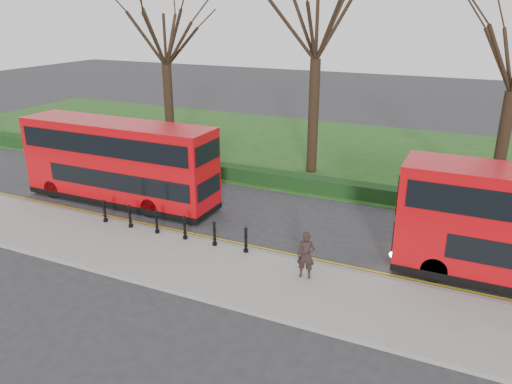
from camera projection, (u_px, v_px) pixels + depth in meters
The scene contains 12 objects.
ground at pixel (195, 228), 22.25m from camera, with size 120.00×120.00×0.00m, color #28282B.
pavement at pixel (155, 255), 19.67m from camera, with size 60.00×4.00×0.15m, color gray.
kerb at pixel (183, 236), 21.37m from camera, with size 60.00×0.25×0.16m, color slate.
grass_verge at pixel (307, 148), 35.00m from camera, with size 60.00×18.00×0.06m, color #1D4416.
hedge at pixel (259, 176), 27.89m from camera, with size 60.00×0.90×0.80m, color black.
yellow_line_outer at pixel (187, 234), 21.65m from camera, with size 60.00×0.10×0.01m, color yellow.
yellow_line_inner at pixel (189, 233), 21.82m from camera, with size 60.00×0.10×0.01m, color yellow.
tree_left at pixel (165, 34), 31.26m from camera, with size 6.82×6.82×10.66m.
tree_mid at pixel (317, 18), 26.94m from camera, with size 7.69×7.69×12.01m.
bollard_row at pixel (170, 225), 21.01m from camera, with size 7.24×0.15×1.00m.
bus_lead at pixel (118, 163), 24.64m from camera, with size 10.28×2.36×4.09m.
pedestrian at pixel (306, 255), 17.63m from camera, with size 0.64×0.42×1.74m, color black.
Camera 1 is at (11.07, -17.26, 9.21)m, focal length 35.00 mm.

